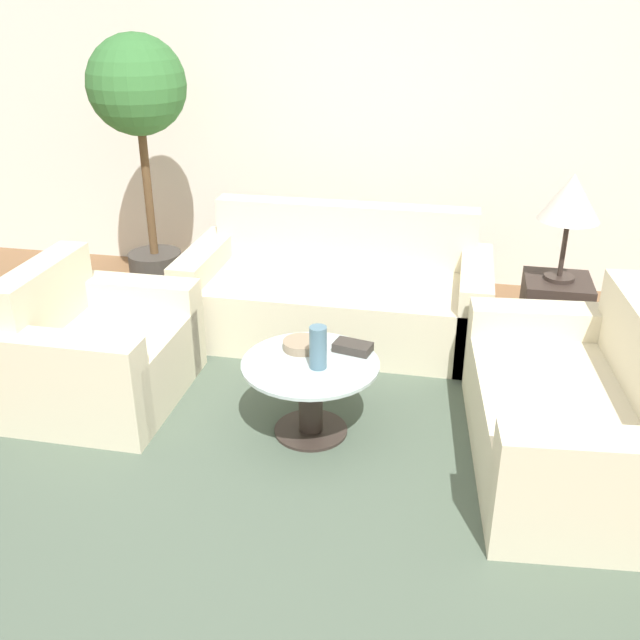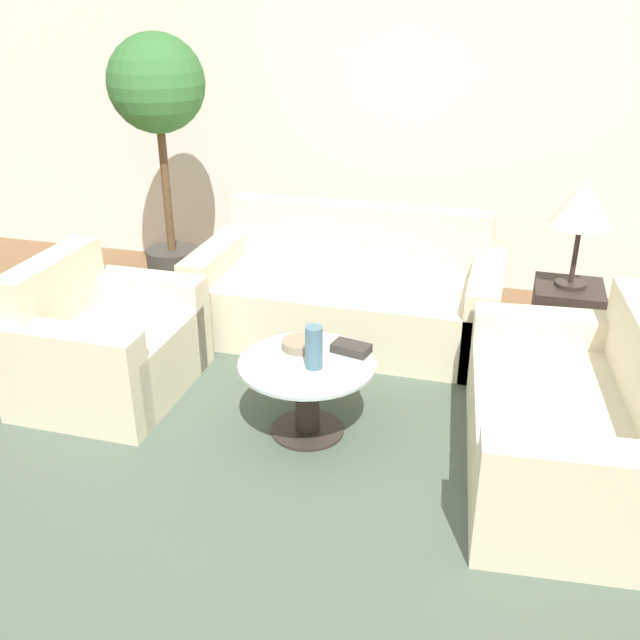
# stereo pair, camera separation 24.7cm
# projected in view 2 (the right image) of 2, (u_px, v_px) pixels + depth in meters

# --- Properties ---
(ground_plane) EXTENTS (14.00, 14.00, 0.00)m
(ground_plane) POSITION_uv_depth(u_px,v_px,m) (243.00, 513.00, 3.24)
(ground_plane) COLOR brown
(wall_back) EXTENTS (10.00, 0.06, 2.60)m
(wall_back) POSITION_uv_depth(u_px,v_px,m) (382.00, 113.00, 5.39)
(wall_back) COLOR white
(wall_back) RESTS_ON ground_plane
(rug) EXTENTS (3.56, 3.33, 0.01)m
(rug) POSITION_uv_depth(u_px,v_px,m) (308.00, 431.00, 3.84)
(rug) COLOR #4C5B4C
(rug) RESTS_ON ground_plane
(sofa_main) EXTENTS (2.01, 0.90, 0.83)m
(sofa_main) POSITION_uv_depth(u_px,v_px,m) (348.00, 295.00, 4.83)
(sofa_main) COLOR beige
(sofa_main) RESTS_ON ground_plane
(armchair) EXTENTS (0.83, 1.00, 0.80)m
(armchair) POSITION_uv_depth(u_px,v_px,m) (101.00, 347.00, 4.14)
(armchair) COLOR beige
(armchair) RESTS_ON ground_plane
(loveseat) EXTENTS (0.99, 1.53, 0.81)m
(loveseat) POSITION_uv_depth(u_px,v_px,m) (580.00, 428.00, 3.38)
(loveseat) COLOR beige
(loveseat) RESTS_ON ground_plane
(coffee_table) EXTENTS (0.71, 0.71, 0.43)m
(coffee_table) POSITION_uv_depth(u_px,v_px,m) (307.00, 387.00, 3.72)
(coffee_table) COLOR #332823
(coffee_table) RESTS_ON ground_plane
(side_table) EXTENTS (0.39, 0.39, 0.57)m
(side_table) POSITION_uv_depth(u_px,v_px,m) (563.00, 329.00, 4.33)
(side_table) COLOR #332823
(side_table) RESTS_ON ground_plane
(table_lamp) EXTENTS (0.36, 0.36, 0.65)m
(table_lamp) POSITION_uv_depth(u_px,v_px,m) (583.00, 204.00, 4.00)
(table_lamp) COLOR #332823
(table_lamp) RESTS_ON side_table
(potted_plant) EXTENTS (0.67, 0.67, 1.91)m
(potted_plant) POSITION_uv_depth(u_px,v_px,m) (159.00, 116.00, 4.98)
(potted_plant) COLOR #3D3833
(potted_plant) RESTS_ON ground_plane
(vase) EXTENTS (0.09, 0.09, 0.23)m
(vase) POSITION_uv_depth(u_px,v_px,m) (314.00, 347.00, 3.56)
(vase) COLOR slate
(vase) RESTS_ON coffee_table
(bowl) EXTENTS (0.20, 0.20, 0.05)m
(bowl) POSITION_uv_depth(u_px,v_px,m) (300.00, 344.00, 3.79)
(bowl) COLOR gray
(bowl) RESTS_ON coffee_table
(book_stack) EXTENTS (0.22, 0.15, 0.05)m
(book_stack) POSITION_uv_depth(u_px,v_px,m) (351.00, 348.00, 3.74)
(book_stack) COLOR #38332D
(book_stack) RESTS_ON coffee_table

